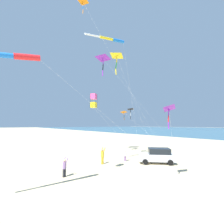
{
  "coord_description": "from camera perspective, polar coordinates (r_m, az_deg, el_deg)",
  "views": [
    {
      "loc": [
        -10.63,
        -17.05,
        4.79
      ],
      "look_at": [
        0.85,
        -1.46,
        6.43
      ],
      "focal_mm": 24.32,
      "sensor_mm": 36.0,
      "label": 1
    }
  ],
  "objects": [
    {
      "name": "kite_delta_rainbow_low_near",
      "position": [
        21.34,
        1.77,
        20.3
      ],
      "size": [
        5.89,
        3.14,
        14.18
      ],
      "color": "yellow",
      "rests_on": "ground_plane"
    },
    {
      "name": "kite_windsock_purple_drifting",
      "position": [
        21.71,
        -0.01,
        25.58
      ],
      "size": [
        9.48,
        1.18,
        16.54
      ],
      "color": "blue",
      "rests_on": "ground_plane"
    },
    {
      "name": "kite_delta_black_fish_shape",
      "position": [
        27.55,
        -3.4,
        19.46
      ],
      "size": [
        9.36,
        10.32,
        16.65
      ],
      "color": "purple",
      "rests_on": "ground_plane"
    },
    {
      "name": "cooler_box",
      "position": [
        23.07,
        21.99,
        -15.94
      ],
      "size": [
        0.62,
        0.42,
        0.42
      ],
      "color": "red",
      "rests_on": "ground_plane"
    },
    {
      "name": "kite_delta_white_trailing",
      "position": [
        25.86,
        -10.78,
        35.43
      ],
      "size": [
        10.38,
        6.43,
        21.95
      ],
      "color": "orange",
      "rests_on": "ground_plane"
    },
    {
      "name": "kite_delta_striped_overhead",
      "position": [
        14.13,
        20.52,
        1.2
      ],
      "size": [
        6.65,
        3.83,
        6.58
      ],
      "color": "purple",
      "rests_on": "ground_plane"
    },
    {
      "name": "person_child_green_jacket",
      "position": [
        15.55,
        -17.41,
        -18.93
      ],
      "size": [
        0.62,
        0.58,
        1.74
      ],
      "color": "#232328",
      "rests_on": "ground_plane"
    },
    {
      "name": "person_adult_flyer",
      "position": [
        19.38,
        -3.6,
        -15.87
      ],
      "size": [
        0.7,
        0.62,
        1.98
      ],
      "color": "gold",
      "rests_on": "ground_plane"
    },
    {
      "name": "ground_plane",
      "position": [
        20.66,
        -4.54,
        -18.23
      ],
      "size": [
        600.0,
        600.0,
        0.0
      ],
      "primitive_type": "plane",
      "color": "#C6B58C"
    },
    {
      "name": "person_child_grey_jacket",
      "position": [
        20.93,
        4.99,
        -15.69
      ],
      "size": [
        0.53,
        0.45,
        1.55
      ],
      "color": "#8E6B9E",
      "rests_on": "ground_plane"
    },
    {
      "name": "parked_car",
      "position": [
        20.59,
        16.57,
        -15.38
      ],
      "size": [
        4.41,
        4.28,
        1.85
      ],
      "color": "silver",
      "rests_on": "ground_plane"
    },
    {
      "name": "kite_delta_yellow_midlevel",
      "position": [
        27.9,
        4.48,
        -0.12
      ],
      "size": [
        1.63,
        10.58,
        7.38
      ],
      "color": "orange",
      "rests_on": "ground_plane"
    },
    {
      "name": "kite_box_magenta_far_left",
      "position": [
        15.13,
        -6.9,
        4.18
      ],
      "size": [
        7.09,
        0.99,
        7.85
      ],
      "color": "#EF4C93",
      "rests_on": "ground_plane"
    },
    {
      "name": "kite_delta_long_streamer_left",
      "position": [
        24.81,
        7.0,
        1.01
      ],
      "size": [
        2.34,
        8.52,
        7.56
      ],
      "color": "black",
      "rests_on": "ground_plane"
    },
    {
      "name": "kite_windsock_blue_topmost",
      "position": [
        12.05,
        -36.12,
        16.85
      ],
      "size": [
        20.67,
        1.18,
        9.61
      ],
      "color": "red",
      "rests_on": "ground_plane"
    }
  ]
}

